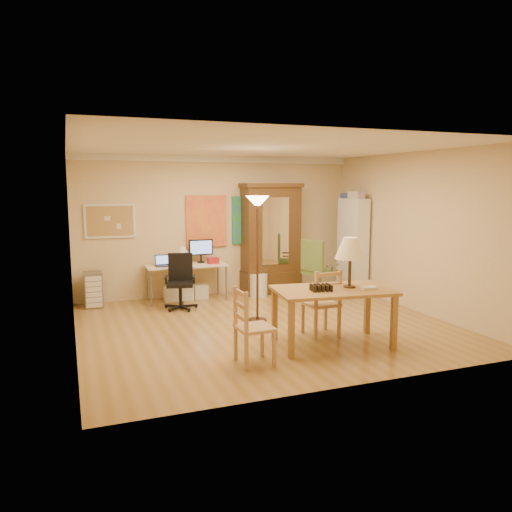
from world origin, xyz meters
name	(u,v)px	position (x,y,z in m)	size (l,w,h in m)	color
floor	(266,325)	(0.00, 0.00, 0.00)	(5.50, 5.50, 0.00)	olive
crown_molding	(218,159)	(0.00, 2.46, 2.64)	(5.50, 0.08, 0.12)	white
corkboard	(110,221)	(-2.05, 2.47, 1.50)	(0.90, 0.04, 0.62)	#A7894E
art_panel_left	(206,221)	(-0.25, 2.47, 1.45)	(0.80, 0.04, 1.00)	gold
art_panel_right	(250,220)	(0.65, 2.47, 1.45)	(0.75, 0.04, 0.95)	teal
dining_table	(339,278)	(0.58, -1.18, 0.92)	(1.65, 1.12, 1.45)	brown
ladder_chair_back	(322,305)	(0.56, -0.76, 0.45)	(0.47, 0.45, 0.96)	#9D6D47
ladder_chair_left	(252,329)	(-0.77, -1.48, 0.43)	(0.42, 0.44, 0.93)	#9D6D47
torchiere_lamp	(257,221)	(-0.03, 0.29, 1.59)	(0.36, 0.36, 1.98)	#442C1B
computer_desk	(187,278)	(-0.72, 2.15, 0.41)	(1.48, 0.65, 1.12)	beige
office_chair_black	(181,294)	(-0.99, 1.52, 0.26)	(0.59, 0.59, 0.96)	black
office_chair_green	(319,284)	(1.59, 1.29, 0.31)	(0.70, 0.70, 1.14)	slate
drawer_cart	(93,290)	(-2.41, 2.19, 0.31)	(0.31, 0.37, 0.62)	slate
armoire	(271,245)	(1.00, 2.24, 0.95)	(1.19, 0.56, 2.18)	#31210D
bookshelf	(353,246)	(2.55, 1.67, 0.94)	(0.28, 0.75, 1.88)	white
wastebin	(258,285)	(0.64, 1.96, 0.22)	(0.35, 0.35, 0.43)	silver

